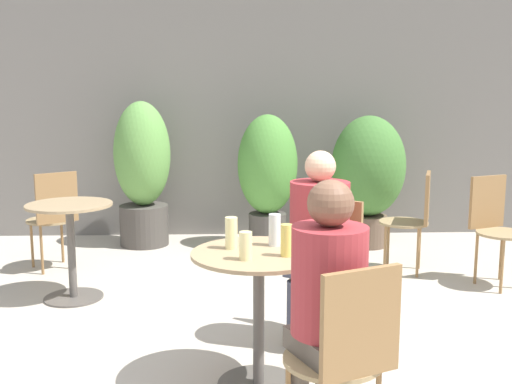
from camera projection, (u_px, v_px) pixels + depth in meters
name	position (u px, v px, depth m)	size (l,w,h in m)	color
storefront_wall	(251.00, 99.00, 6.51)	(10.00, 0.06, 3.00)	slate
cafe_table_near	(259.00, 290.00, 3.13)	(0.71, 0.71, 0.74)	#514C47
cafe_table_far	(71.00, 234.00, 4.51)	(0.64, 0.64, 0.74)	#514C47
bistro_chair_0	(346.00, 348.00, 2.42)	(0.46, 0.47, 0.89)	#997F56
bistro_chair_1	(329.00, 257.00, 3.79)	(0.48, 0.48, 0.89)	#997F56
bistro_chair_2	(54.00, 212.00, 5.23)	(0.48, 0.48, 0.89)	#997F56
bistro_chair_3	(415.00, 213.00, 5.18)	(0.47, 0.45, 0.89)	#997F56
bistro_chair_4	(495.00, 220.00, 4.89)	(0.45, 0.47, 0.89)	#997F56
seated_person_0	(327.00, 293.00, 2.52)	(0.37, 0.39, 1.20)	brown
seated_person_1	(318.00, 233.00, 3.63)	(0.45, 0.46, 1.22)	#42475B
beer_glass_0	(287.00, 240.00, 3.00)	(0.06, 0.06, 0.16)	#DBC65B
beer_glass_1	(275.00, 230.00, 3.22)	(0.06, 0.06, 0.17)	silver
beer_glass_2	(231.00, 233.00, 3.15)	(0.07, 0.07, 0.17)	beige
beer_glass_3	(246.00, 246.00, 2.94)	(0.06, 0.06, 0.14)	beige
potted_plant_0	(143.00, 170.00, 6.12)	(0.57, 0.57, 1.48)	#47423D
potted_plant_1	(268.00, 172.00, 6.06)	(0.61, 0.61, 1.35)	#47423D
potted_plant_2	(368.00, 172.00, 6.07)	(0.75, 0.75, 1.34)	brown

